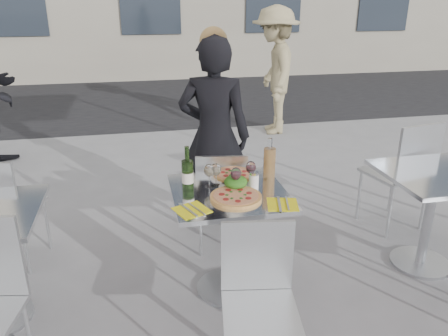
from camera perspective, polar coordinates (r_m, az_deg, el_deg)
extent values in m
plane|color=slate|center=(3.17, 0.58, -15.49)|extent=(80.00, 80.00, 0.00)
cube|color=black|center=(9.19, -8.30, 9.16)|extent=(24.00, 5.00, 0.00)
cylinder|color=#B7BABF|center=(3.16, 0.58, -15.32)|extent=(0.44, 0.44, 0.02)
cylinder|color=#B7BABF|center=(2.96, 0.61, -9.74)|extent=(0.07, 0.07, 0.72)
cube|color=silver|center=(2.79, 0.64, -3.30)|extent=(0.72, 0.72, 0.03)
cylinder|color=#B7BABF|center=(3.73, 24.20, -11.17)|extent=(0.44, 0.44, 0.02)
cylinder|color=#B7BABF|center=(3.56, 25.07, -6.27)|extent=(0.07, 0.07, 0.72)
cube|color=silver|center=(3.42, 26.01, -0.81)|extent=(0.72, 0.72, 0.03)
cylinder|color=silver|center=(3.71, 2.00, -5.82)|extent=(0.02, 0.02, 0.41)
cylinder|color=silver|center=(3.70, -3.08, -5.93)|extent=(0.02, 0.02, 0.41)
cylinder|color=silver|center=(3.43, 2.45, -8.31)|extent=(0.02, 0.02, 0.41)
cylinder|color=silver|center=(3.41, -3.08, -8.44)|extent=(0.02, 0.02, 0.41)
cube|color=silver|center=(3.46, -0.44, -3.97)|extent=(0.44, 0.44, 0.02)
cube|color=silver|center=(3.20, -0.30, -1.89)|extent=(0.38, 0.08, 0.41)
cylinder|color=silver|center=(2.57, 0.30, -19.93)|extent=(0.02, 0.02, 0.41)
cylinder|color=silver|center=(2.60, 7.94, -19.54)|extent=(0.02, 0.02, 0.41)
cube|color=silver|center=(2.32, 4.78, -18.44)|extent=(0.44, 0.44, 0.02)
cube|color=silver|center=(2.34, 4.35, -11.36)|extent=(0.38, 0.08, 0.41)
cylinder|color=silver|center=(3.77, -22.09, -6.89)|extent=(0.02, 0.02, 0.43)
cylinder|color=silver|center=(3.93, -26.60, -6.46)|extent=(0.02, 0.02, 0.43)
cylinder|color=silver|center=(3.51, -24.49, -9.45)|extent=(0.02, 0.02, 0.43)
cube|color=silver|center=(3.62, -26.17, -4.76)|extent=(0.50, 0.50, 0.02)
cylinder|color=silver|center=(2.69, -24.06, -19.38)|extent=(0.02, 0.02, 0.45)
cylinder|color=silver|center=(4.38, 21.02, -2.48)|extent=(0.03, 0.03, 0.47)
cylinder|color=silver|center=(4.13, 17.22, -3.39)|extent=(0.03, 0.03, 0.47)
cylinder|color=silver|center=(4.15, 24.61, -4.36)|extent=(0.03, 0.03, 0.47)
cylinder|color=silver|center=(3.89, 20.81, -5.48)|extent=(0.03, 0.03, 0.47)
cube|color=silver|center=(4.04, 21.38, -0.69)|extent=(0.52, 0.52, 0.03)
cube|color=silver|center=(3.81, 24.17, 1.71)|extent=(0.44, 0.12, 0.47)
imported|color=black|center=(3.64, -1.28, 4.19)|extent=(0.70, 0.58, 1.65)
imported|color=tan|center=(6.53, 6.61, 12.45)|extent=(0.87, 1.28, 1.82)
cylinder|color=#E7A65A|center=(2.68, 1.57, -3.79)|extent=(0.32, 0.32, 0.02)
cylinder|color=beige|center=(2.68, 1.57, -3.60)|extent=(0.28, 0.28, 0.00)
cylinder|color=white|center=(2.99, 1.27, -1.12)|extent=(0.32, 0.32, 0.01)
cylinder|color=#E7A65A|center=(2.98, 1.28, -0.85)|extent=(0.28, 0.28, 0.02)
cylinder|color=beige|center=(2.98, 1.28, -0.68)|extent=(0.24, 0.24, 0.00)
cylinder|color=white|center=(2.82, 1.53, -2.56)|extent=(0.22, 0.22, 0.01)
ellipsoid|color=#256C1B|center=(2.80, 1.54, -1.84)|extent=(0.15, 0.15, 0.08)
sphere|color=#B21914|center=(2.83, 2.24, -1.43)|extent=(0.03, 0.03, 0.03)
cylinder|color=#2C4E1D|center=(2.76, -4.77, -1.01)|extent=(0.07, 0.07, 0.20)
cone|color=#2C4E1D|center=(2.73, -4.83, 0.93)|extent=(0.07, 0.07, 0.03)
cylinder|color=#2C4E1D|center=(2.71, -4.86, 1.82)|extent=(0.03, 0.03, 0.10)
cylinder|color=silver|center=(2.77, -4.76, -1.20)|extent=(0.07, 0.08, 0.07)
cylinder|color=tan|center=(2.94, 5.95, 0.52)|extent=(0.08, 0.08, 0.22)
cylinder|color=white|center=(2.89, 6.05, 3.12)|extent=(0.03, 0.03, 0.08)
cylinder|color=white|center=(2.82, 3.90, -1.71)|extent=(0.06, 0.06, 0.09)
cylinder|color=silver|center=(2.80, 3.92, -0.71)|extent=(0.06, 0.06, 0.02)
cylinder|color=white|center=(2.84, -1.93, -2.42)|extent=(0.06, 0.06, 0.00)
cylinder|color=white|center=(2.83, -1.94, -1.62)|extent=(0.01, 0.01, 0.09)
ellipsoid|color=white|center=(2.80, -1.96, -0.30)|extent=(0.07, 0.07, 0.08)
ellipsoid|color=beige|center=(2.80, -1.96, -0.49)|extent=(0.05, 0.05, 0.05)
cylinder|color=white|center=(2.86, -1.05, -2.28)|extent=(0.06, 0.06, 0.00)
cylinder|color=white|center=(2.84, -1.06, -1.49)|extent=(0.01, 0.01, 0.09)
ellipsoid|color=white|center=(2.82, -1.06, -0.17)|extent=(0.07, 0.07, 0.08)
ellipsoid|color=beige|center=(2.82, -1.06, -0.36)|extent=(0.05, 0.05, 0.05)
cylinder|color=white|center=(2.79, 1.55, -2.90)|extent=(0.06, 0.06, 0.00)
cylinder|color=white|center=(2.77, 1.55, -2.09)|extent=(0.01, 0.01, 0.09)
ellipsoid|color=white|center=(2.75, 1.57, -0.75)|extent=(0.07, 0.07, 0.08)
ellipsoid|color=#3F0912|center=(2.75, 1.57, -0.94)|extent=(0.05, 0.05, 0.05)
cylinder|color=white|center=(2.90, 3.48, -2.00)|extent=(0.06, 0.06, 0.00)
cylinder|color=white|center=(2.88, 3.50, -1.21)|extent=(0.01, 0.01, 0.09)
ellipsoid|color=white|center=(2.85, 3.53, 0.09)|extent=(0.07, 0.07, 0.08)
ellipsoid|color=#3F0912|center=(2.86, 3.52, -0.10)|extent=(0.05, 0.05, 0.05)
cube|color=#F7F315|center=(2.54, -4.26, -5.47)|extent=(0.24, 0.24, 0.00)
cube|color=#B7BABF|center=(2.54, -4.71, -5.43)|extent=(0.09, 0.19, 0.00)
cube|color=#B7BABF|center=(2.55, -3.59, -5.34)|extent=(0.08, 0.17, 0.00)
cube|color=#F7F315|center=(2.63, 7.66, -4.73)|extent=(0.22, 0.22, 0.00)
cube|color=#B7BABF|center=(2.62, 7.24, -4.69)|extent=(0.06, 0.20, 0.00)
cube|color=#B7BABF|center=(2.63, 8.28, -4.58)|extent=(0.05, 0.18, 0.00)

